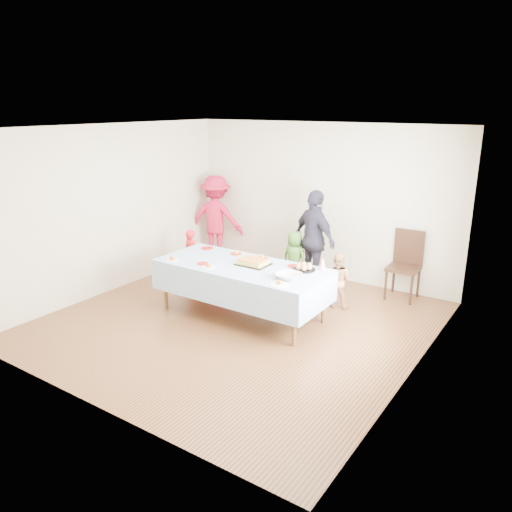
% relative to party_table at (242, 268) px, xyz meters
% --- Properties ---
extents(ground, '(5.00, 5.00, 0.00)m').
position_rel_party_table_xyz_m(ground, '(0.09, -0.23, -0.72)').
color(ground, '#492915').
rests_on(ground, ground).
extents(room_walls, '(5.04, 5.04, 2.72)m').
position_rel_party_table_xyz_m(room_walls, '(0.14, -0.23, 1.05)').
color(room_walls, beige).
rests_on(room_walls, ground).
extents(party_table, '(2.50, 1.10, 0.78)m').
position_rel_party_table_xyz_m(party_table, '(0.00, 0.00, 0.00)').
color(party_table, '#56321D').
rests_on(party_table, ground).
extents(birthday_cake, '(0.45, 0.35, 0.08)m').
position_rel_party_table_xyz_m(birthday_cake, '(0.13, 0.10, 0.09)').
color(birthday_cake, black).
rests_on(birthday_cake, party_table).
extents(rolls_tray, '(0.32, 0.32, 0.10)m').
position_rel_party_table_xyz_m(rolls_tray, '(0.85, 0.29, 0.10)').
color(rolls_tray, black).
rests_on(rolls_tray, party_table).
extents(punch_bowl, '(0.33, 0.33, 0.08)m').
position_rel_party_table_xyz_m(punch_bowl, '(0.86, -0.14, 0.10)').
color(punch_bowl, silver).
rests_on(punch_bowl, party_table).
extents(party_hat, '(0.11, 0.11, 0.18)m').
position_rel_party_table_xyz_m(party_hat, '(1.06, 0.45, 0.15)').
color(party_hat, white).
rests_on(party_hat, party_table).
extents(fork_pile, '(0.24, 0.18, 0.07)m').
position_rel_party_table_xyz_m(fork_pile, '(0.66, -0.17, 0.09)').
color(fork_pile, white).
rests_on(fork_pile, party_table).
extents(plate_red_far_a, '(0.19, 0.19, 0.01)m').
position_rel_party_table_xyz_m(plate_red_far_a, '(-0.94, 0.38, 0.06)').
color(plate_red_far_a, red).
rests_on(plate_red_far_a, party_table).
extents(plate_red_far_b, '(0.18, 0.18, 0.01)m').
position_rel_party_table_xyz_m(plate_red_far_b, '(-0.38, 0.39, 0.06)').
color(plate_red_far_b, red).
rests_on(plate_red_far_b, party_table).
extents(plate_red_far_c, '(0.18, 0.18, 0.01)m').
position_rel_party_table_xyz_m(plate_red_far_c, '(0.07, 0.41, 0.06)').
color(plate_red_far_c, red).
rests_on(plate_red_far_c, party_table).
extents(plate_red_far_d, '(0.16, 0.16, 0.01)m').
position_rel_party_table_xyz_m(plate_red_far_d, '(0.64, 0.36, 0.06)').
color(plate_red_far_d, red).
rests_on(plate_red_far_d, party_table).
extents(plate_red_near, '(0.16, 0.16, 0.01)m').
position_rel_party_table_xyz_m(plate_red_near, '(-0.49, -0.28, 0.06)').
color(plate_red_near, red).
rests_on(plate_red_near, party_table).
extents(plate_white_left, '(0.20, 0.20, 0.01)m').
position_rel_party_table_xyz_m(plate_white_left, '(-0.96, -0.41, 0.06)').
color(plate_white_left, white).
rests_on(plate_white_left, party_table).
extents(plate_white_mid, '(0.20, 0.20, 0.01)m').
position_rel_party_table_xyz_m(plate_white_mid, '(-0.31, -0.37, 0.06)').
color(plate_white_mid, white).
rests_on(plate_white_mid, party_table).
extents(plate_white_right, '(0.24, 0.24, 0.01)m').
position_rel_party_table_xyz_m(plate_white_right, '(0.87, -0.40, 0.06)').
color(plate_white_right, white).
rests_on(plate_white_right, party_table).
extents(dining_chair, '(0.48, 0.48, 1.09)m').
position_rel_party_table_xyz_m(dining_chair, '(1.73, 2.06, -0.12)').
color(dining_chair, black).
rests_on(dining_chair, ground).
extents(toddler_left, '(0.37, 0.29, 0.91)m').
position_rel_party_table_xyz_m(toddler_left, '(-1.63, 0.78, -0.27)').
color(toddler_left, red).
rests_on(toddler_left, ground).
extents(toddler_mid, '(0.49, 0.34, 0.95)m').
position_rel_party_table_xyz_m(toddler_mid, '(-0.00, 1.55, -0.25)').
color(toddler_mid, '#3C7326').
rests_on(toddler_mid, ground).
extents(toddler_right, '(0.47, 0.39, 0.85)m').
position_rel_party_table_xyz_m(toddler_right, '(1.01, 1.08, -0.30)').
color(toddler_right, tan).
rests_on(toddler_right, ground).
extents(adult_left, '(1.21, 0.89, 1.67)m').
position_rel_party_table_xyz_m(adult_left, '(-2.01, 1.97, 0.11)').
color(adult_left, '#B41636').
rests_on(adult_left, ground).
extents(adult_right, '(1.05, 0.77, 1.66)m').
position_rel_party_table_xyz_m(adult_right, '(0.31, 1.65, 0.11)').
color(adult_right, '#2D2B3B').
rests_on(adult_right, ground).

